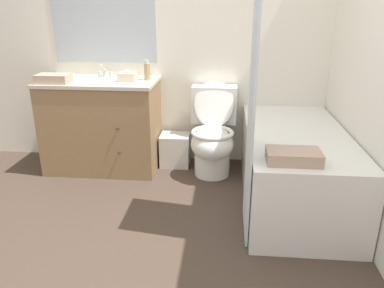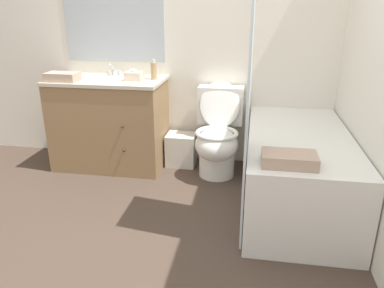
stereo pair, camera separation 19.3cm
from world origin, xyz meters
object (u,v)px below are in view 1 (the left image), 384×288
(toilet, at_px, (213,136))
(wastebasket, at_px, (175,150))
(vanity_cabinet, at_px, (103,124))
(bathtub, at_px, (294,166))
(hand_towel_folded, at_px, (53,79))
(bath_towel_folded, at_px, (294,156))
(sink_faucet, at_px, (105,73))
(tissue_box, at_px, (127,77))
(soap_dispenser, at_px, (147,71))

(toilet, relative_size, wastebasket, 2.71)
(vanity_cabinet, xyz_separation_m, bathtub, (1.68, -0.49, -0.14))
(vanity_cabinet, bearing_deg, toilet, -2.43)
(hand_towel_folded, bearing_deg, toilet, 5.39)
(hand_towel_folded, bearing_deg, bath_towel_folded, -25.80)
(vanity_cabinet, bearing_deg, wastebasket, 8.53)
(sink_faucet, relative_size, tissue_box, 0.96)
(sink_faucet, height_order, bathtub, sink_faucet)
(sink_faucet, distance_m, bath_towel_folded, 2.03)
(soap_dispenser, bearing_deg, wastebasket, 13.63)
(sink_faucet, distance_m, wastebasket, 0.98)
(soap_dispenser, height_order, bath_towel_folded, soap_dispenser)
(bathtub, bearing_deg, hand_towel_folded, 171.06)
(toilet, xyz_separation_m, wastebasket, (-0.36, 0.14, -0.20))
(wastebasket, distance_m, soap_dispenser, 0.80)
(toilet, bearing_deg, bath_towel_folded, -63.20)
(toilet, height_order, wastebasket, toilet)
(toilet, height_order, tissue_box, tissue_box)
(sink_faucet, height_order, bath_towel_folded, sink_faucet)
(sink_faucet, xyz_separation_m, tissue_box, (0.27, -0.21, 0.00))
(sink_faucet, xyz_separation_m, bathtub, (1.68, -0.68, -0.59))
(toilet, bearing_deg, hand_towel_folded, -174.61)
(hand_towel_folded, distance_m, bath_towel_folded, 2.13)
(hand_towel_folded, bearing_deg, wastebasket, 15.20)
(soap_dispenser, distance_m, bath_towel_folded, 1.63)
(vanity_cabinet, xyz_separation_m, tissue_box, (0.27, -0.03, 0.45))
(tissue_box, height_order, hand_towel_folded, tissue_box)
(tissue_box, xyz_separation_m, soap_dispenser, (0.16, 0.07, 0.04))
(vanity_cabinet, bearing_deg, bath_towel_folded, -34.97)
(sink_faucet, relative_size, bath_towel_folded, 0.43)
(sink_faucet, relative_size, hand_towel_folded, 0.51)
(tissue_box, xyz_separation_m, bath_towel_folded, (1.29, -1.06, -0.27))
(vanity_cabinet, height_order, sink_faucet, sink_faucet)
(hand_towel_folded, bearing_deg, tissue_box, 13.40)
(bath_towel_folded, bearing_deg, tissue_box, 140.51)
(bathtub, height_order, hand_towel_folded, hand_towel_folded)
(bathtub, bearing_deg, toilet, 145.64)
(vanity_cabinet, distance_m, tissue_box, 0.53)
(vanity_cabinet, relative_size, toilet, 1.24)
(wastebasket, bearing_deg, tissue_box, -162.09)
(toilet, xyz_separation_m, tissue_box, (-0.76, 0.02, 0.52))
(sink_faucet, relative_size, soap_dispenser, 0.80)
(wastebasket, height_order, bath_towel_folded, bath_towel_folded)
(bathtub, relative_size, wastebasket, 5.02)
(bathtub, height_order, soap_dispenser, soap_dispenser)
(soap_dispenser, bearing_deg, sink_faucet, 161.96)
(sink_faucet, height_order, tissue_box, sink_faucet)
(vanity_cabinet, distance_m, sink_faucet, 0.48)
(toilet, xyz_separation_m, bath_towel_folded, (0.53, -1.05, 0.25))
(soap_dispenser, bearing_deg, bath_towel_folded, -45.19)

